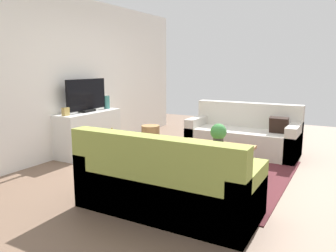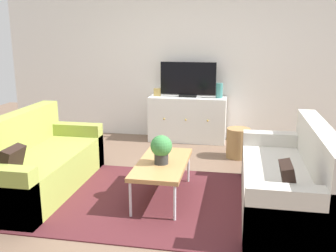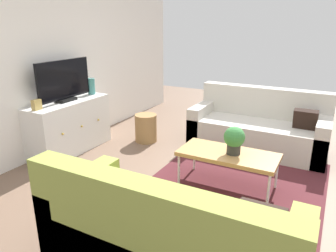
{
  "view_description": "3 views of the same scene",
  "coord_description": "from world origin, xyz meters",
  "px_view_note": "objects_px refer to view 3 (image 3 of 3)",
  "views": [
    {
      "loc": [
        -4.28,
        -1.73,
        1.53
      ],
      "look_at": [
        0.0,
        0.65,
        0.64
      ],
      "focal_mm": 35.4,
      "sensor_mm": 36.0,
      "label": 1
    },
    {
      "loc": [
        0.84,
        -3.9,
        1.78
      ],
      "look_at": [
        0.0,
        0.65,
        0.64
      ],
      "focal_mm": 40.84,
      "sensor_mm": 36.0,
      "label": 2
    },
    {
      "loc": [
        -3.12,
        -1.02,
        1.81
      ],
      "look_at": [
        0.0,
        0.65,
        0.64
      ],
      "focal_mm": 34.08,
      "sensor_mm": 36.0,
      "label": 3
    }
  ],
  "objects_px": {
    "couch_right_side": "(259,129)",
    "coffee_table": "(228,155)",
    "flat_screen_tv": "(64,81)",
    "potted_plant": "(234,139)",
    "glass_vase": "(91,86)",
    "mantel_clock": "(37,105)",
    "wicker_basket": "(146,128)",
    "couch_left_side": "(166,243)",
    "tv_console": "(70,126)"
  },
  "relations": [
    {
      "from": "couch_right_side",
      "to": "coffee_table",
      "type": "relative_size",
      "value": 1.75
    },
    {
      "from": "flat_screen_tv",
      "to": "wicker_basket",
      "type": "xyz_separation_m",
      "value": [
        0.84,
        -0.77,
        -0.81
      ]
    },
    {
      "from": "coffee_table",
      "to": "potted_plant",
      "type": "distance_m",
      "value": 0.21
    },
    {
      "from": "glass_vase",
      "to": "mantel_clock",
      "type": "distance_m",
      "value": 1.03
    },
    {
      "from": "potted_plant",
      "to": "wicker_basket",
      "type": "bearing_deg",
      "value": 63.84
    },
    {
      "from": "wicker_basket",
      "to": "couch_left_side",
      "type": "bearing_deg",
      "value": -144.99
    },
    {
      "from": "couch_left_side",
      "to": "wicker_basket",
      "type": "bearing_deg",
      "value": 35.01
    },
    {
      "from": "potted_plant",
      "to": "mantel_clock",
      "type": "relative_size",
      "value": 2.39
    },
    {
      "from": "flat_screen_tv",
      "to": "wicker_basket",
      "type": "distance_m",
      "value": 1.4
    },
    {
      "from": "coffee_table",
      "to": "glass_vase",
      "type": "height_order",
      "value": "glass_vase"
    },
    {
      "from": "couch_left_side",
      "to": "tv_console",
      "type": "relative_size",
      "value": 1.5
    },
    {
      "from": "potted_plant",
      "to": "couch_left_side",
      "type": "bearing_deg",
      "value": 179.22
    },
    {
      "from": "coffee_table",
      "to": "tv_console",
      "type": "xyz_separation_m",
      "value": [
        -0.04,
        2.34,
        -0.02
      ]
    },
    {
      "from": "couch_left_side",
      "to": "mantel_clock",
      "type": "xyz_separation_m",
      "value": [
        0.96,
        2.37,
        0.52
      ]
    },
    {
      "from": "coffee_table",
      "to": "mantel_clock",
      "type": "relative_size",
      "value": 8.33
    },
    {
      "from": "couch_left_side",
      "to": "coffee_table",
      "type": "height_order",
      "value": "couch_left_side"
    },
    {
      "from": "couch_left_side",
      "to": "glass_vase",
      "type": "distance_m",
      "value": 3.15
    },
    {
      "from": "potted_plant",
      "to": "flat_screen_tv",
      "type": "distance_m",
      "value": 2.45
    },
    {
      "from": "couch_left_side",
      "to": "glass_vase",
      "type": "bearing_deg",
      "value": 50.13
    },
    {
      "from": "couch_left_side",
      "to": "couch_right_side",
      "type": "height_order",
      "value": "same"
    },
    {
      "from": "couch_left_side",
      "to": "wicker_basket",
      "type": "distance_m",
      "value": 2.83
    },
    {
      "from": "coffee_table",
      "to": "wicker_basket",
      "type": "xyz_separation_m",
      "value": [
        0.81,
        1.59,
        -0.17
      ]
    },
    {
      "from": "couch_right_side",
      "to": "potted_plant",
      "type": "xyz_separation_m",
      "value": [
        -1.37,
        -0.02,
        0.3
      ]
    },
    {
      "from": "potted_plant",
      "to": "flat_screen_tv",
      "type": "relative_size",
      "value": 0.34
    },
    {
      "from": "tv_console",
      "to": "couch_right_side",
      "type": "bearing_deg",
      "value": -59.41
    },
    {
      "from": "couch_left_side",
      "to": "glass_vase",
      "type": "xyz_separation_m",
      "value": [
        1.98,
        2.37,
        0.57
      ]
    },
    {
      "from": "coffee_table",
      "to": "wicker_basket",
      "type": "height_order",
      "value": "wicker_basket"
    },
    {
      "from": "couch_right_side",
      "to": "mantel_clock",
      "type": "height_order",
      "value": "couch_right_side"
    },
    {
      "from": "glass_vase",
      "to": "mantel_clock",
      "type": "xyz_separation_m",
      "value": [
        -1.03,
        0.0,
        -0.06
      ]
    },
    {
      "from": "flat_screen_tv",
      "to": "wicker_basket",
      "type": "relative_size",
      "value": 2.1
    },
    {
      "from": "tv_console",
      "to": "glass_vase",
      "type": "distance_m",
      "value": 0.71
    },
    {
      "from": "potted_plant",
      "to": "flat_screen_tv",
      "type": "height_order",
      "value": "flat_screen_tv"
    },
    {
      "from": "flat_screen_tv",
      "to": "glass_vase",
      "type": "xyz_separation_m",
      "value": [
        0.51,
        -0.02,
        -0.16
      ]
    },
    {
      "from": "flat_screen_tv",
      "to": "coffee_table",
      "type": "bearing_deg",
      "value": -89.09
    },
    {
      "from": "wicker_basket",
      "to": "mantel_clock",
      "type": "bearing_deg",
      "value": 150.97
    },
    {
      "from": "flat_screen_tv",
      "to": "couch_left_side",
      "type": "bearing_deg",
      "value": -121.55
    },
    {
      "from": "couch_left_side",
      "to": "couch_right_side",
      "type": "relative_size",
      "value": 1.0
    },
    {
      "from": "tv_console",
      "to": "mantel_clock",
      "type": "bearing_deg",
      "value": 179.99
    },
    {
      "from": "couch_left_side",
      "to": "tv_console",
      "type": "distance_m",
      "value": 2.79
    },
    {
      "from": "mantel_clock",
      "to": "wicker_basket",
      "type": "bearing_deg",
      "value": -29.03
    },
    {
      "from": "couch_left_side",
      "to": "flat_screen_tv",
      "type": "xyz_separation_m",
      "value": [
        1.47,
        2.39,
        0.73
      ]
    },
    {
      "from": "coffee_table",
      "to": "flat_screen_tv",
      "type": "height_order",
      "value": "flat_screen_tv"
    },
    {
      "from": "couch_left_side",
      "to": "glass_vase",
      "type": "relative_size",
      "value": 7.85
    },
    {
      "from": "flat_screen_tv",
      "to": "mantel_clock",
      "type": "height_order",
      "value": "flat_screen_tv"
    },
    {
      "from": "coffee_table",
      "to": "glass_vase",
      "type": "relative_size",
      "value": 4.48
    },
    {
      "from": "couch_left_side",
      "to": "wicker_basket",
      "type": "height_order",
      "value": "couch_left_side"
    },
    {
      "from": "coffee_table",
      "to": "wicker_basket",
      "type": "relative_size",
      "value": 2.5
    },
    {
      "from": "tv_console",
      "to": "flat_screen_tv",
      "type": "height_order",
      "value": "flat_screen_tv"
    },
    {
      "from": "glass_vase",
      "to": "tv_console",
      "type": "bearing_deg",
      "value": -179.99
    },
    {
      "from": "coffee_table",
      "to": "flat_screen_tv",
      "type": "xyz_separation_m",
      "value": [
        -0.04,
        2.36,
        0.64
      ]
    }
  ]
}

